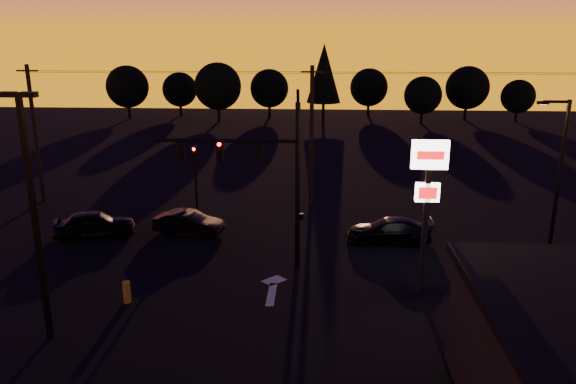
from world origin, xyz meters
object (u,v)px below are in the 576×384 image
at_px(traffic_signal_mast, 263,168).
at_px(car_right, 389,230).
at_px(car_mid, 189,223).
at_px(suv_parked, 542,328).
at_px(pylon_sign, 428,185).
at_px(car_left, 95,224).
at_px(bollard, 127,292).
at_px(parking_lot_light, 33,204).
at_px(streetlight, 558,175).
at_px(secondary_signal, 195,171).

height_order(traffic_signal_mast, car_right, traffic_signal_mast).
height_order(car_mid, suv_parked, car_mid).
relative_size(pylon_sign, suv_parked, 1.54).
distance_m(car_left, suv_parked, 22.87).
distance_m(traffic_signal_mast, car_left, 11.22).
bearing_deg(bollard, parking_lot_light, -123.87).
bearing_deg(traffic_signal_mast, suv_parked, -30.70).
bearing_deg(car_mid, traffic_signal_mast, -121.17).
distance_m(traffic_signal_mast, bollard, 8.12).
bearing_deg(car_left, parking_lot_light, 174.92).
xyz_separation_m(streetlight, bollard, (-19.44, -5.57, -3.95)).
relative_size(traffic_signal_mast, suv_parked, 1.94).
distance_m(car_left, car_mid, 5.17).
bearing_deg(traffic_signal_mast, car_mid, 137.37).
relative_size(parking_lot_light, car_left, 2.11).
bearing_deg(parking_lot_light, suv_parked, 1.83).
bearing_deg(car_right, car_left, -89.01).
height_order(bollard, car_right, car_right).
height_order(traffic_signal_mast, secondary_signal, traffic_signal_mast).
xyz_separation_m(bollard, car_mid, (0.76, 8.36, 0.17)).
bearing_deg(pylon_sign, car_right, 96.23).
bearing_deg(car_mid, bollard, -173.71).
xyz_separation_m(traffic_signal_mast, car_right, (6.43, 3.60, -4.27)).
height_order(secondary_signal, car_mid, secondary_signal).
xyz_separation_m(car_left, suv_parked, (20.58, -9.96, -0.12)).
relative_size(pylon_sign, bollard, 7.21).
height_order(streetlight, bollard, streetlight).
bearing_deg(car_right, pylon_sign, 7.06).
height_order(streetlight, car_right, streetlight).
relative_size(secondary_signal, car_right, 0.95).
bearing_deg(secondary_signal, car_left, -141.11).
bearing_deg(car_mid, streetlight, -87.06).
relative_size(parking_lot_light, streetlight, 1.14).
bearing_deg(bollard, car_left, 119.76).
relative_size(car_right, suv_parked, 1.04).
relative_size(pylon_sign, car_right, 1.48).
bearing_deg(traffic_signal_mast, pylon_sign, -19.36).
distance_m(streetlight, bollard, 20.60).
bearing_deg(car_left, bollard, -168.05).
bearing_deg(car_mid, pylon_sign, -108.55).
distance_m(pylon_sign, suv_parked, 6.89).
bearing_deg(pylon_sign, car_left, 160.29).
xyz_separation_m(traffic_signal_mast, parking_lot_light, (-7.40, -6.99, 0.33)).
bearing_deg(parking_lot_light, bollard, 56.13).
relative_size(streetlight, suv_parked, 1.81).
distance_m(car_right, suv_parked, 10.92).
relative_size(bollard, car_mid, 0.24).
bearing_deg(parking_lot_light, secondary_signal, 80.21).
relative_size(parking_lot_light, bollard, 9.69).
bearing_deg(traffic_signal_mast, parking_lot_light, -136.63).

